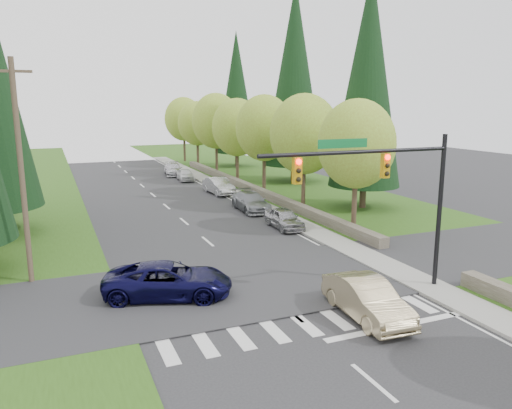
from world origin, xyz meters
TOP-DOWN VIEW (x-y plane):
  - ground at (0.00, 0.00)m, footprint 120.00×120.00m
  - grass_east at (13.00, 20.00)m, footprint 14.00×110.00m
  - cross_street at (0.00, 8.00)m, footprint 120.00×8.00m
  - sidewalk_east at (6.90, 22.00)m, footprint 1.80×80.00m
  - curb_east at (6.05, 22.00)m, footprint 0.20×80.00m
  - stone_wall_north at (8.60, 30.00)m, footprint 0.70×40.00m
  - traffic_signal at (4.37, 4.50)m, footprint 8.70×0.37m
  - utility_pole at (-9.50, 12.00)m, footprint 1.60×0.24m
  - decid_tree_0 at (9.20, 14.00)m, footprint 4.80×4.80m
  - decid_tree_1 at (9.30, 21.00)m, footprint 5.20×5.20m
  - decid_tree_2 at (9.10, 28.00)m, footprint 5.00×5.00m
  - decid_tree_3 at (9.20, 35.00)m, footprint 5.00×5.00m
  - decid_tree_4 at (9.30, 42.00)m, footprint 5.40×5.40m
  - decid_tree_5 at (9.10, 49.00)m, footprint 4.80×4.80m
  - decid_tree_6 at (9.20, 56.00)m, footprint 5.20×5.20m
  - conifer_e_a at (14.00, 20.00)m, footprint 5.44×5.44m
  - conifer_e_b at (15.00, 34.00)m, footprint 6.12×6.12m
  - conifer_e_c at (14.00, 48.00)m, footprint 5.10×5.10m
  - sedan_champagne at (2.46, 2.91)m, footprint 1.88×4.68m
  - suv_navy at (-4.08, 7.84)m, footprint 5.87×4.12m
  - parked_car_a at (5.60, 16.63)m, footprint 1.66×3.91m
  - parked_car_b at (5.60, 22.45)m, footprint 2.17×4.94m
  - parked_car_c at (5.60, 30.20)m, footprint 1.86×4.55m
  - parked_car_d at (4.82, 39.01)m, footprint 1.88×3.90m
  - parked_car_e at (4.60, 43.48)m, footprint 2.53×4.91m

SIDE VIEW (x-z plane):
  - ground at x=0.00m, z-range 0.00..0.00m
  - cross_street at x=0.00m, z-range -0.05..0.05m
  - grass_east at x=13.00m, z-range 0.00..0.06m
  - sidewalk_east at x=6.90m, z-range 0.00..0.13m
  - curb_east at x=6.05m, z-range 0.00..0.13m
  - stone_wall_north at x=8.60m, z-range 0.00..0.70m
  - parked_car_d at x=4.82m, z-range 0.00..1.28m
  - parked_car_a at x=5.60m, z-range 0.00..1.32m
  - parked_car_e at x=4.60m, z-range 0.00..1.36m
  - parked_car_b at x=5.60m, z-range 0.00..1.41m
  - parked_car_c at x=5.60m, z-range 0.00..1.47m
  - suv_navy at x=-4.08m, z-range 0.00..1.49m
  - sedan_champagne at x=2.46m, z-range 0.00..1.51m
  - traffic_signal at x=4.37m, z-range 1.58..8.38m
  - utility_pole at x=-9.50m, z-range 0.14..10.14m
  - decid_tree_5 at x=9.10m, z-range 1.38..9.68m
  - decid_tree_0 at x=9.20m, z-range 1.41..9.78m
  - decid_tree_3 at x=9.20m, z-range 1.39..9.94m
  - decid_tree_1 at x=9.30m, z-range 1.40..10.20m
  - decid_tree_6 at x=9.20m, z-range 1.43..10.30m
  - decid_tree_2 at x=9.10m, z-range 1.52..10.34m
  - decid_tree_4 at x=9.30m, z-range 1.47..10.65m
  - conifer_e_c at x=14.00m, z-range 0.89..17.69m
  - conifer_e_a at x=14.00m, z-range 0.89..18.69m
  - conifer_e_b at x=15.00m, z-range 0.89..20.69m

